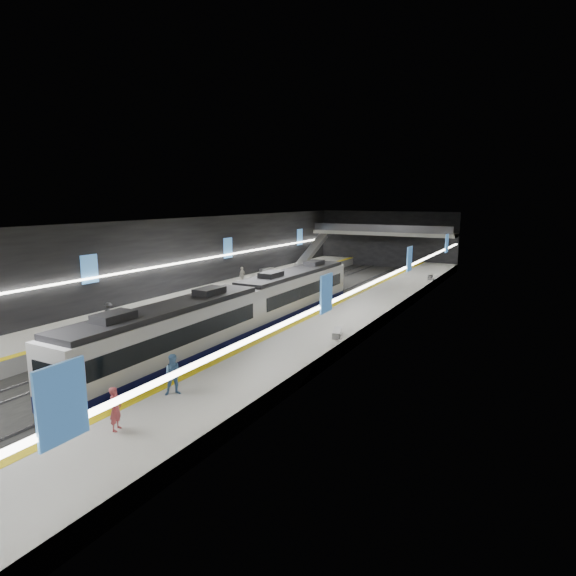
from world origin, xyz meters
The scene contains 25 objects.
ground centered at (0.00, 0.00, 0.00)m, with size 70.00×70.00×0.00m, color black.
ceiling centered at (0.00, 0.00, 8.00)m, with size 20.00×70.00×0.04m, color beige.
wall_left centered at (-10.00, 0.00, 4.00)m, with size 0.04×70.00×8.00m, color black.
wall_right centered at (10.00, 0.00, 4.00)m, with size 0.04×70.00×8.00m, color black.
wall_back centered at (0.00, 35.00, 4.00)m, with size 20.00×0.04×8.00m, color black.
platform_left centered at (-7.50, 0.00, 0.50)m, with size 5.00×70.00×1.00m, color slate.
tile_surface_left centered at (-7.50, 0.00, 1.01)m, with size 5.00×70.00×0.02m, color #ADADA8.
tactile_strip_left centered at (-5.30, 0.00, 1.02)m, with size 0.60×70.00×0.02m, color #DCBE0B.
platform_right centered at (7.50, 0.00, 0.50)m, with size 5.00×70.00×1.00m, color slate.
tile_surface_right centered at (7.50, 0.00, 1.01)m, with size 5.00×70.00×0.02m, color #ADADA8.
tactile_strip_right centered at (5.30, 0.00, 1.02)m, with size 0.60×70.00×0.02m, color #DCBE0B.
rails centered at (0.00, 0.00, 0.06)m, with size 6.52×70.00×0.12m.
train centered at (2.50, -5.45, 2.20)m, with size 2.69×30.04×3.60m.
ad_posters centered at (0.00, 1.00, 4.50)m, with size 19.94×53.50×2.20m.
cove_light_left centered at (-9.80, 0.00, 3.80)m, with size 0.25×68.60×0.12m, color white.
cove_light_right centered at (9.80, 0.00, 3.80)m, with size 0.25×68.60×0.12m, color white.
mezzanine_bridge centered at (0.00, 32.93, 5.04)m, with size 20.00×3.00×1.50m.
escalator centered at (-7.50, 26.00, 2.90)m, with size 1.20×8.00×0.60m, color #99999E.
bench_left_far centered at (-9.11, 16.74, 1.24)m, with size 0.54×1.96×0.48m, color #99999E.
bench_right_near centered at (9.21, -4.62, 1.21)m, with size 0.49×1.75×0.43m, color #99999E.
bench_right_far centered at (9.50, 20.92, 1.20)m, with size 0.46×1.66×0.41m, color #99999E.
passenger_right_a centered at (6.81, -20.63, 1.87)m, with size 0.64×0.42×1.75m, color #BB454A.
passenger_right_b centered at (6.46, -16.94, 1.96)m, with size 0.93×0.73×1.92m, color #537FB4.
passenger_left_a centered at (-7.18, 8.64, 1.89)m, with size 1.04×0.43×1.78m, color beige.
passenger_left_b centered at (-6.22, -9.61, 1.78)m, with size 1.01×0.58×1.56m, color #44454C.
Camera 1 is at (20.94, -32.58, 9.85)m, focal length 30.00 mm.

